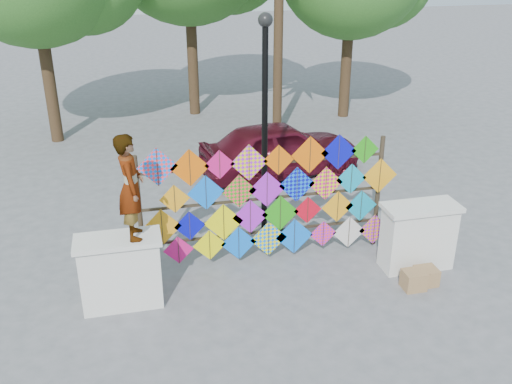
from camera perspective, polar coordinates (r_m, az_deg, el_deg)
ground at (r=10.58m, az=1.85°, el=-8.59°), size 80.00×80.00×0.00m
parapet_left at (r=9.81m, az=-13.37°, el=-7.73°), size 1.40×0.65×1.28m
parapet_right at (r=11.03m, az=15.90°, el=-4.24°), size 1.40×0.65×1.28m
kite_rack at (r=10.62m, az=1.40°, el=-0.89°), size 4.96×0.24×2.44m
vendor_woman at (r=9.11m, az=-12.43°, el=0.49°), size 0.43×0.64×1.74m
sedan at (r=14.79m, az=2.40°, el=4.35°), size 4.42×2.40×1.43m
lamppost at (r=11.33m, az=0.89°, el=8.63°), size 0.28×0.28×4.46m
cardboard_box_near at (r=10.58m, az=15.49°, el=-8.48°), size 0.39×0.34×0.34m
cardboard_box_far at (r=10.78m, az=16.64°, el=-8.06°), size 0.38×0.35×0.32m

